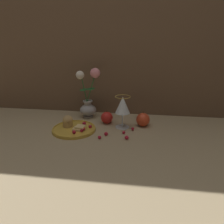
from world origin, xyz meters
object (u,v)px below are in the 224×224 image
object	(u,v)px
vase	(88,100)
apple_beside_vase	(107,118)
wine_glass	(123,106)
apple_near_glass	(143,120)
plate_with_pastries	(73,127)

from	to	relation	value
vase	apple_beside_vase	distance (m)	0.17
vase	apple_beside_vase	xyz separation A→B (m)	(0.12, -0.08, -0.08)
apple_beside_vase	wine_glass	bearing A→B (deg)	-25.78
apple_near_glass	plate_with_pastries	bearing A→B (deg)	-163.72
vase	apple_near_glass	world-z (taller)	vase
apple_beside_vase	apple_near_glass	world-z (taller)	apple_near_glass
plate_with_pastries	apple_beside_vase	world-z (taller)	apple_beside_vase
vase	wine_glass	world-z (taller)	vase
wine_glass	apple_beside_vase	distance (m)	0.14
plate_with_pastries	wine_glass	bearing A→B (deg)	16.02
wine_glass	apple_near_glass	bearing A→B (deg)	16.87
plate_with_pastries	apple_near_glass	world-z (taller)	apple_near_glass
apple_beside_vase	apple_near_glass	distance (m)	0.20
plate_with_pastries	apple_beside_vase	size ratio (longest dim) A/B	2.87
wine_glass	apple_near_glass	xyz separation A→B (m)	(0.11, 0.03, -0.08)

